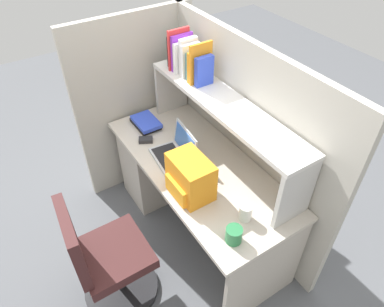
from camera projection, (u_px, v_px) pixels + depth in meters
The scene contains 13 objects.
ground_plane at pixel (197, 227), 2.99m from camera, with size 8.00×8.00×0.00m, color #595B60.
desk at pixel (172, 166), 2.97m from camera, with size 1.60×0.70×0.73m.
cubicle_partition_rear at pixel (241, 141), 2.63m from camera, with size 1.84×0.05×1.55m, color #B2ADA0.
cubicle_partition_left at pixel (138, 105), 2.99m from camera, with size 0.05×1.06×1.55m, color #B2ADA0.
overhead_hutch at pixel (224, 114), 2.35m from camera, with size 1.44×0.28×0.45m.
reference_books_on_shelf at pixel (189, 58), 2.49m from camera, with size 0.39×0.19×0.30m.
laptop at pixel (176, 151), 2.53m from camera, with size 0.33×0.28×0.22m.
backpack at pixel (190, 178), 2.21m from camera, with size 0.30×0.23×0.27m.
computer_mouse at pixel (146, 140), 2.68m from camera, with size 0.06×0.10×0.03m, color #262628.
paper_cup at pixel (245, 212), 2.10m from camera, with size 0.08×0.08×0.11m, color white.
snack_canister at pixel (234, 235), 1.99m from camera, with size 0.10×0.10×0.10m, color #26723F.
desk_book_stack at pixel (146, 123), 2.82m from camera, with size 0.26×0.17×0.06m.
office_chair at pixel (106, 263), 2.29m from camera, with size 0.52×0.52×0.93m.
Camera 1 is at (1.52, -1.03, 2.43)m, focal length 33.11 mm.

